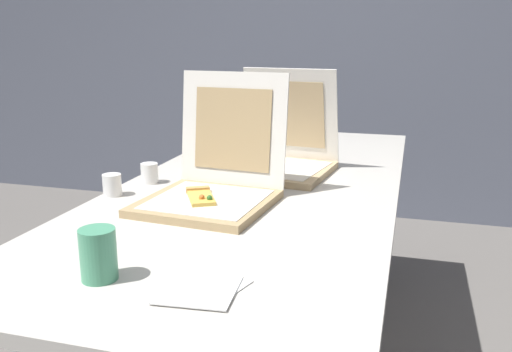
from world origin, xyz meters
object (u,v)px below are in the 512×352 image
object	(u,v)px
cup_white_near_left	(112,185)
cup_printed_front	(98,254)
pizza_box_middle	(281,157)
table	(263,197)
cup_white_far	(230,150)
cup_white_mid	(199,161)
napkin_pile	(203,288)
pizza_box_front	(212,185)
cup_white_near_center	(149,173)

from	to	relation	value
cup_white_near_left	cup_printed_front	size ratio (longest dim) A/B	0.63
cup_white_near_left	pizza_box_middle	bearing A→B (deg)	45.65
table	cup_printed_front	distance (m)	0.80
cup_white_far	cup_white_mid	xyz separation A→B (m)	(-0.04, -0.22, 0.00)
cup_white_near_left	napkin_pile	size ratio (longest dim) A/B	0.37
cup_white_mid	cup_printed_front	size ratio (longest dim) A/B	0.63
pizza_box_middle	cup_white_far	world-z (taller)	pizza_box_middle
pizza_box_front	cup_white_mid	bearing A→B (deg)	122.91
cup_white_near_center	napkin_pile	world-z (taller)	cup_white_near_center
pizza_box_front	pizza_box_middle	distance (m)	0.42
table	pizza_box_middle	bearing A→B (deg)	81.38
cup_white_far	cup_white_near_center	xyz separation A→B (m)	(-0.13, -0.42, 0.00)
pizza_box_middle	cup_white_near_center	xyz separation A→B (m)	(-0.37, -0.26, -0.02)
pizza_box_middle	cup_white_mid	xyz separation A→B (m)	(-0.29, -0.06, -0.02)
table	cup_white_far	bearing A→B (deg)	124.95
pizza_box_middle	napkin_pile	world-z (taller)	pizza_box_middle
cup_white_mid	cup_white_near_center	distance (m)	0.23
cup_white_near_left	napkin_pile	world-z (taller)	cup_white_near_left
table	cup_white_far	xyz separation A→B (m)	(-0.22, 0.31, 0.08)
cup_white_near_left	cup_white_near_center	xyz separation A→B (m)	(0.04, 0.16, 0.00)
cup_white_near_center	napkin_pile	distance (m)	0.80
cup_white_far	cup_white_near_left	bearing A→B (deg)	-106.50
napkin_pile	cup_white_near_left	bearing A→B (deg)	134.01
cup_printed_front	napkin_pile	world-z (taller)	cup_printed_front
table	pizza_box_front	world-z (taller)	pizza_box_front
pizza_box_middle	cup_white_near_center	world-z (taller)	pizza_box_middle
cup_printed_front	cup_white_near_left	bearing A→B (deg)	118.06
table	cup_white_far	size ratio (longest dim) A/B	30.89
cup_printed_front	napkin_pile	bearing A→B (deg)	3.87
pizza_box_front	cup_white_near_left	bearing A→B (deg)	-172.15
pizza_box_front	pizza_box_middle	bearing A→B (deg)	81.39
pizza_box_front	cup_white_near_center	distance (m)	0.31
pizza_box_front	cup_white_near_center	size ratio (longest dim) A/B	6.29
table	cup_white_mid	world-z (taller)	cup_white_mid
napkin_pile	pizza_box_front	bearing A→B (deg)	108.62
cup_white_near_left	cup_white_far	size ratio (longest dim) A/B	1.00
cup_white_near_left	cup_printed_front	bearing A→B (deg)	-61.94
cup_white_mid	napkin_pile	distance (m)	0.94
cup_white_near_left	napkin_pile	bearing A→B (deg)	-45.99
pizza_box_middle	cup_printed_front	size ratio (longest dim) A/B	3.65
pizza_box_middle	cup_white_near_left	size ratio (longest dim) A/B	5.80
pizza_box_front	pizza_box_middle	size ratio (longest dim) A/B	1.08
cup_white_mid	cup_white_near_center	size ratio (longest dim) A/B	1.00
cup_white_mid	pizza_box_front	bearing A→B (deg)	-62.39
cup_white_near_left	cup_white_mid	distance (m)	0.39
table	pizza_box_middle	distance (m)	0.19
cup_white_mid	cup_printed_front	world-z (taller)	cup_printed_front
pizza_box_middle	cup_white_mid	size ratio (longest dim) A/B	5.80
cup_white_near_left	cup_white_near_center	distance (m)	0.16
table	napkin_pile	world-z (taller)	napkin_pile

